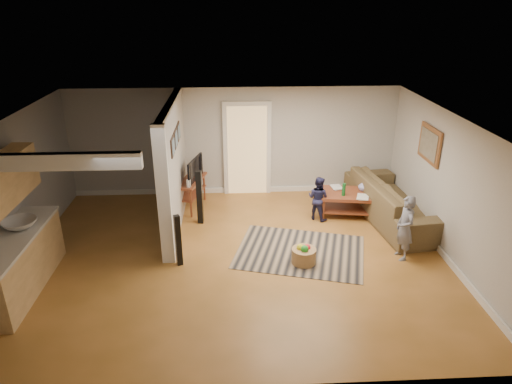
% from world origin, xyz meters
% --- Properties ---
extents(ground, '(7.50, 7.50, 0.00)m').
position_xyz_m(ground, '(0.00, 0.00, 0.00)').
color(ground, brown).
rests_on(ground, ground).
extents(room_shell, '(7.54, 6.02, 2.52)m').
position_xyz_m(room_shell, '(-1.07, 0.43, 1.46)').
color(room_shell, beige).
rests_on(room_shell, ground).
extents(area_rug, '(2.65, 2.22, 0.01)m').
position_xyz_m(area_rug, '(1.17, 0.10, 0.01)').
color(area_rug, black).
rests_on(area_rug, ground).
extents(sofa, '(1.47, 2.97, 0.83)m').
position_xyz_m(sofa, '(3.30, 1.38, 0.00)').
color(sofa, '#443C22').
rests_on(sofa, ground).
extents(coffee_table, '(1.43, 0.97, 0.78)m').
position_xyz_m(coffee_table, '(2.46, 1.61, 0.40)').
color(coffee_table, '#632E17').
rests_on(coffee_table, ground).
extents(tv_console, '(0.66, 1.13, 0.92)m').
position_xyz_m(tv_console, '(-0.94, 2.14, 0.61)').
color(tv_console, '#632E17').
rests_on(tv_console, ground).
extents(speaker_left, '(0.12, 0.12, 0.95)m').
position_xyz_m(speaker_left, '(-1.00, -0.20, 0.48)').
color(speaker_left, black).
rests_on(speaker_left, ground).
extents(speaker_right, '(0.13, 0.13, 1.14)m').
position_xyz_m(speaker_right, '(-0.73, 1.40, 0.57)').
color(speaker_right, black).
rests_on(speaker_right, ground).
extents(toy_basket, '(0.43, 0.43, 0.38)m').
position_xyz_m(toy_basket, '(1.18, -0.27, 0.16)').
color(toy_basket, olive).
rests_on(toy_basket, ground).
extents(child, '(0.32, 0.46, 1.20)m').
position_xyz_m(child, '(2.96, -0.18, 0.00)').
color(child, slate).
rests_on(child, ground).
extents(toddler, '(0.58, 0.57, 0.95)m').
position_xyz_m(toddler, '(1.72, 1.45, 0.00)').
color(toddler, '#202043').
rests_on(toddler, ground).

